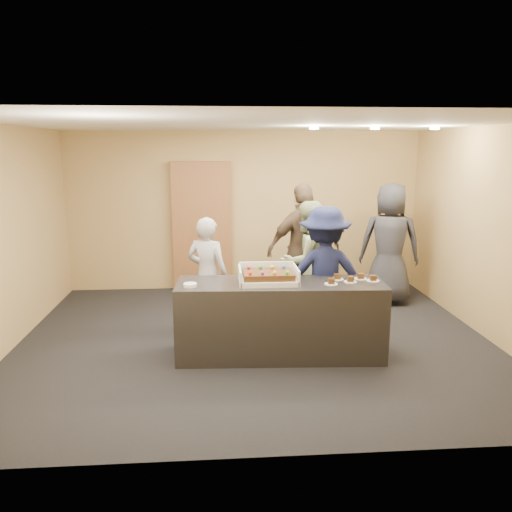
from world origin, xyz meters
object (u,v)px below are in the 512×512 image
object	(u,v)px
plate_stack	(190,285)
person_server_grey	(207,275)
serving_counter	(280,319)
sheet_cake	(268,275)
person_dark_suit	(390,244)
person_navy_man	(324,275)
storage_cabinet	(202,227)
cake_box	(268,278)
person_brown_extra	(304,249)
person_sage_man	(307,262)

from	to	relation	value
plate_stack	person_server_grey	distance (m)	1.04
serving_counter	sheet_cake	size ratio (longest dim) A/B	4.19
person_dark_suit	person_server_grey	bearing A→B (deg)	36.97
person_navy_man	person_server_grey	bearing A→B (deg)	-14.41
sheet_cake	plate_stack	bearing A→B (deg)	-173.80
person_server_grey	person_navy_man	xyz separation A→B (m)	(1.47, -0.47, 0.09)
storage_cabinet	person_dark_suit	world-z (taller)	storage_cabinet
serving_counter	plate_stack	xyz separation A→B (m)	(-1.03, -0.10, 0.47)
cake_box	sheet_cake	xyz separation A→B (m)	(-0.00, -0.02, 0.05)
sheet_cake	person_brown_extra	size ratio (longest dim) A/B	0.30
person_server_grey	person_dark_suit	size ratio (longest dim) A/B	0.81
person_server_grey	person_brown_extra	size ratio (longest dim) A/B	0.80
cake_box	person_brown_extra	bearing A→B (deg)	66.11
storage_cabinet	person_navy_man	world-z (taller)	storage_cabinet
cake_box	person_server_grey	bearing A→B (deg)	128.92
person_dark_suit	person_brown_extra	bearing A→B (deg)	32.19
person_navy_man	person_dark_suit	distance (m)	2.03
sheet_cake	person_navy_man	bearing A→B (deg)	31.00
sheet_cake	person_navy_man	distance (m)	0.88
plate_stack	person_server_grey	size ratio (longest dim) A/B	0.10
storage_cabinet	person_server_grey	bearing A→B (deg)	-86.52
person_navy_man	sheet_cake	bearing A→B (deg)	34.18
person_server_grey	person_sage_man	world-z (taller)	person_sage_man
person_navy_man	person_brown_extra	distance (m)	1.12
storage_cabinet	person_navy_man	size ratio (longest dim) A/B	1.28
person_sage_man	person_navy_man	xyz separation A→B (m)	(0.09, -0.77, 0.01)
person_server_grey	storage_cabinet	bearing A→B (deg)	-63.76
person_server_grey	person_navy_man	size ratio (longest dim) A/B	0.90
sheet_cake	serving_counter	bearing A→B (deg)	0.00
storage_cabinet	plate_stack	world-z (taller)	storage_cabinet
cake_box	serving_counter	bearing A→B (deg)	-9.89
storage_cabinet	person_server_grey	xyz separation A→B (m)	(0.12, -2.02, -0.33)
sheet_cake	storage_cabinet	bearing A→B (deg)	106.02
sheet_cake	person_navy_man	world-z (taller)	person_navy_man
person_brown_extra	plate_stack	bearing A→B (deg)	33.68
person_server_grey	person_dark_suit	distance (m)	3.02
person_navy_man	person_sage_man	bearing A→B (deg)	-80.42
sheet_cake	person_brown_extra	bearing A→B (deg)	66.44
serving_counter	storage_cabinet	distance (m)	3.16
cake_box	person_sage_man	distance (m)	1.37
plate_stack	person_sage_man	xyz separation A→B (m)	(1.55, 1.31, -0.06)
person_sage_man	serving_counter	bearing A→B (deg)	41.35
storage_cabinet	sheet_cake	distance (m)	3.05
plate_stack	sheet_cake	bearing A→B (deg)	6.20
cake_box	sheet_cake	size ratio (longest dim) A/B	1.17
plate_stack	person_dark_suit	size ratio (longest dim) A/B	0.08
plate_stack	person_brown_extra	world-z (taller)	person_brown_extra
person_sage_man	person_navy_man	world-z (taller)	person_navy_man
person_navy_man	person_brown_extra	xyz separation A→B (m)	(-0.07, 1.11, 0.10)
cake_box	person_server_grey	world-z (taller)	person_server_grey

